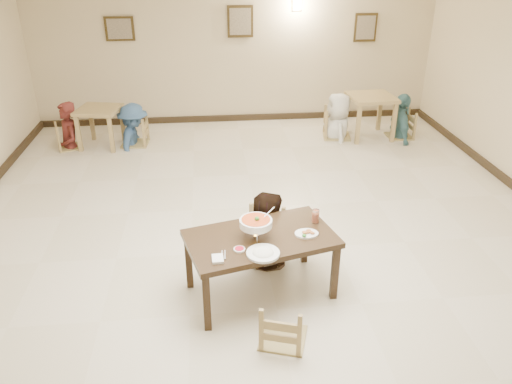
{
  "coord_description": "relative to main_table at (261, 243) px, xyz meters",
  "views": [
    {
      "loc": [
        -0.63,
        -5.1,
        3.38
      ],
      "look_at": [
        -0.11,
        -0.11,
        0.86
      ],
      "focal_mm": 35.0,
      "sensor_mm": 36.0,
      "label": 1
    }
  ],
  "objects": [
    {
      "name": "floor",
      "position": [
        0.14,
        0.8,
        -0.62
      ],
      "size": [
        10.0,
        10.0,
        0.0
      ],
      "primitive_type": "plane",
      "color": "beige",
      "rests_on": "ground"
    },
    {
      "name": "wall_back",
      "position": [
        0.14,
        5.8,
        0.88
      ],
      "size": [
        10.0,
        0.0,
        10.0
      ],
      "primitive_type": "plane",
      "rotation": [
        1.57,
        0.0,
        0.0
      ],
      "color": "beige",
      "rests_on": "floor"
    },
    {
      "name": "baseboard_back",
      "position": [
        0.14,
        5.77,
        -0.56
      ],
      "size": [
        8.0,
        0.06,
        0.12
      ],
      "primitive_type": "cube",
      "color": "black",
      "rests_on": "floor"
    },
    {
      "name": "picture_a",
      "position": [
        -2.06,
        5.75,
        1.28
      ],
      "size": [
        0.55,
        0.04,
        0.45
      ],
      "color": "#332611",
      "rests_on": "wall_back"
    },
    {
      "name": "picture_b",
      "position": [
        0.24,
        5.75,
        1.38
      ],
      "size": [
        0.5,
        0.04,
        0.6
      ],
      "color": "#332611",
      "rests_on": "wall_back"
    },
    {
      "name": "picture_c",
      "position": [
        2.74,
        5.75,
        1.23
      ],
      "size": [
        0.45,
        0.04,
        0.55
      ],
      "color": "#332611",
      "rests_on": "wall_back"
    },
    {
      "name": "wall_sconce",
      "position": [
        1.34,
        5.76,
        1.68
      ],
      "size": [
        0.16,
        0.05,
        0.22
      ],
      "primitive_type": "cube",
      "color": "#FFD88C",
      "rests_on": "wall_back"
    },
    {
      "name": "main_table",
      "position": [
        0.0,
        0.0,
        0.0
      ],
      "size": [
        1.65,
        1.19,
        0.7
      ],
      "rotation": [
        0.0,
        0.0,
        0.26
      ],
      "color": "#332314",
      "rests_on": "floor"
    },
    {
      "name": "chair_far",
      "position": [
        0.1,
        0.72,
        -0.11
      ],
      "size": [
        0.48,
        0.48,
        1.03
      ],
      "rotation": [
        0.0,
        0.0,
        -0.36
      ],
      "color": "tan",
      "rests_on": "floor"
    },
    {
      "name": "chair_near",
      "position": [
        0.13,
        -0.74,
        -0.17
      ],
      "size": [
        0.42,
        0.42,
        0.89
      ],
      "rotation": [
        0.0,
        0.0,
        2.83
      ],
      "color": "tan",
      "rests_on": "floor"
    },
    {
      "name": "main_diner",
      "position": [
        0.1,
        0.65,
        0.24
      ],
      "size": [
        0.89,
        0.72,
        1.71
      ],
      "primitive_type": "imported",
      "rotation": [
        0.0,
        0.0,
        3.05
      ],
      "color": "gray",
      "rests_on": "floor"
    },
    {
      "name": "curry_warmer",
      "position": [
        -0.05,
        -0.02,
        0.25
      ],
      "size": [
        0.37,
        0.33,
        0.3
      ],
      "color": "silver",
      "rests_on": "main_table"
    },
    {
      "name": "rice_plate_far",
      "position": [
        -0.03,
        0.3,
        0.09
      ],
      "size": [
        0.27,
        0.27,
        0.06
      ],
      "color": "white",
      "rests_on": "main_table"
    },
    {
      "name": "rice_plate_near",
      "position": [
        -0.02,
        -0.33,
        0.1
      ],
      "size": [
        0.32,
        0.32,
        0.07
      ],
      "color": "white",
      "rests_on": "main_table"
    },
    {
      "name": "fried_plate",
      "position": [
        0.47,
        -0.02,
        0.1
      ],
      "size": [
        0.24,
        0.24,
        0.05
      ],
      "color": "white",
      "rests_on": "main_table"
    },
    {
      "name": "chili_dish",
      "position": [
        -0.24,
        -0.23,
        0.09
      ],
      "size": [
        0.11,
        0.11,
        0.02
      ],
      "color": "white",
      "rests_on": "main_table"
    },
    {
      "name": "napkin_cutlery",
      "position": [
        -0.45,
        -0.38,
        0.09
      ],
      "size": [
        0.14,
        0.22,
        0.03
      ],
      "color": "white",
      "rests_on": "main_table"
    },
    {
      "name": "drink_glass",
      "position": [
        0.61,
        0.22,
        0.15
      ],
      "size": [
        0.08,
        0.08,
        0.15
      ],
      "color": "white",
      "rests_on": "main_table"
    },
    {
      "name": "bg_table_left",
      "position": [
        -2.42,
        4.57,
        -0.04
      ],
      "size": [
        0.85,
        0.85,
        0.72
      ],
      "rotation": [
        0.0,
        0.0,
        -0.2
      ],
      "color": "#A48957",
      "rests_on": "floor"
    },
    {
      "name": "bg_table_right",
      "position": [
        2.59,
        4.55,
        0.05
      ],
      "size": [
        0.86,
        0.86,
        0.81
      ],
      "rotation": [
        0.0,
        0.0,
        0.06
      ],
      "color": "#A48957",
      "rests_on": "floor"
    },
    {
      "name": "bg_chair_ll",
      "position": [
        -2.99,
        4.53,
        -0.18
      ],
      "size": [
        0.41,
        0.41,
        0.88
      ],
      "rotation": [
        0.0,
        0.0,
        1.89
      ],
      "color": "tan",
      "rests_on": "floor"
    },
    {
      "name": "bg_chair_lr",
      "position": [
        -1.84,
        4.59,
        -0.12
      ],
      "size": [
        0.47,
        0.47,
        1.01
      ],
      "rotation": [
        0.0,
        0.0,
        -1.65
      ],
      "color": "tan",
      "rests_on": "floor"
    },
    {
      "name": "bg_chair_rl",
      "position": [
        1.99,
        4.59,
        -0.08
      ],
      "size": [
        0.51,
        0.51,
        1.08
      ],
      "rotation": [
        0.0,
        0.0,
        1.4
      ],
      "color": "tan",
      "rests_on": "floor"
    },
    {
      "name": "bg_chair_rr",
      "position": [
        3.19,
        4.47,
        -0.13
      ],
      "size": [
        0.46,
        0.46,
        0.98
      ],
      "rotation": [
        0.0,
        0.0,
        -1.59
      ],
      "color": "tan",
      "rests_on": "floor"
    },
    {
      "name": "bg_diner_a",
      "position": [
        -2.99,
        4.53,
        0.23
      ],
      "size": [
        0.65,
        0.74,
        1.7
      ],
      "primitive_type": "imported",
      "rotation": [
        0.0,
        0.0,
        5.19
      ],
      "color": "#571F1C",
      "rests_on": "floor"
    },
    {
      "name": "bg_diner_b",
      "position": [
        -1.84,
        4.59,
        0.15
      ],
      "size": [
        0.72,
        1.07,
        1.54
      ],
      "primitive_type": "imported",
      "rotation": [
        0.0,
        0.0,
        1.42
      ],
      "color": "#355A88",
      "rests_on": "floor"
    },
    {
      "name": "bg_diner_c",
      "position": [
        1.99,
        4.59,
        0.24
      ],
      "size": [
        0.55,
        0.84,
        1.71
      ],
      "primitive_type": "imported",
      "rotation": [
        0.0,
        0.0,
        4.72
      ],
      "color": "silver",
      "rests_on": "floor"
    },
    {
      "name": "bg_diner_d",
      "position": [
        3.19,
        4.47,
        0.23
      ],
      "size": [
        0.49,
        1.02,
        1.69
      ],
      "primitive_type": "imported",
      "rotation": [
        0.0,
        0.0,
        1.49
      ],
      "color": "teal",
      "rests_on": "floor"
    }
  ]
}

